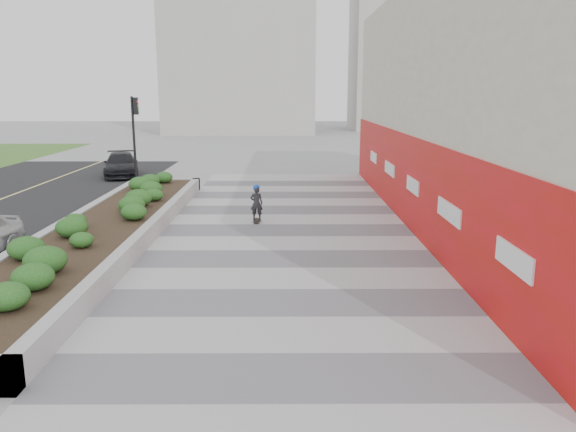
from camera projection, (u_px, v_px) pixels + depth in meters
name	position (u px, v px, depth m)	size (l,w,h in m)	color
ground	(290.00, 339.00, 10.15)	(160.00, 160.00, 0.00)	gray
walkway	(289.00, 283.00, 13.08)	(8.00, 36.00, 0.01)	#A8A8AD
building	(504.00, 105.00, 18.10)	(6.04, 24.08, 8.00)	beige
planter	(105.00, 227.00, 16.88)	(3.00, 18.00, 0.90)	#9E9EA0
traffic_signal_near	(135.00, 127.00, 26.62)	(0.33, 0.28, 4.20)	black
distant_bldg_north_l	(241.00, 40.00, 61.70)	(16.00, 12.00, 20.00)	#ADAAA3
distant_bldg_north_r	(413.00, 27.00, 66.25)	(14.00, 10.00, 24.00)	#ADAAA3
manhole_cover	(310.00, 284.00, 13.09)	(0.44, 0.44, 0.01)	#595654
skateboarder	(257.00, 203.00, 19.16)	(0.44, 0.72, 1.32)	beige
car_dark	(121.00, 165.00, 29.90)	(1.72, 4.23, 1.23)	black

